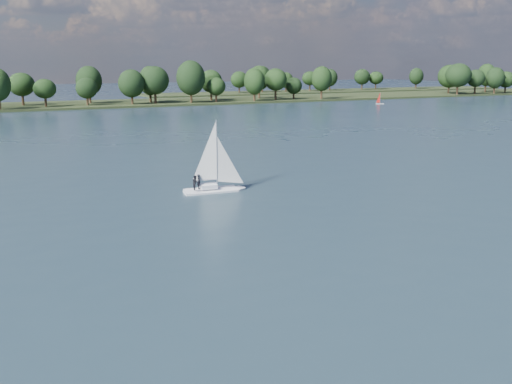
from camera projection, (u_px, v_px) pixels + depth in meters
ground at (110, 146)px, 108.78m from camera, size 700.00×700.00×0.00m
far_shore at (43, 107)px, 206.71m from camera, size 660.00×40.00×1.50m
far_shore_back at (336, 92)px, 317.81m from camera, size 220.00×30.00×1.40m
sailboat at (211, 172)px, 69.32m from camera, size 7.20×2.54×9.30m
dinghy_orange at (380, 101)px, 220.52m from camera, size 3.20×1.79×4.83m
treeline at (35, 84)px, 200.21m from camera, size 563.02×73.60×17.73m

